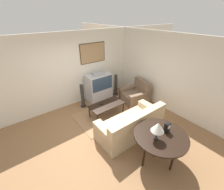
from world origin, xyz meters
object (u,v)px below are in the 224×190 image
at_px(speaker_tower_right, 116,85).
at_px(coffee_table, 107,105).
at_px(tv, 99,87).
at_px(speaker_tower_left, 83,97).
at_px(armchair, 135,95).
at_px(table_lamp, 158,127).
at_px(couch, 131,125).
at_px(console_table, 161,137).
at_px(mantel_clock, 167,128).

bearing_deg(speaker_tower_right, coffee_table, -140.12).
relative_size(tv, speaker_tower_left, 1.29).
relative_size(armchair, speaker_tower_left, 1.15).
height_order(table_lamp, speaker_tower_left, table_lamp).
bearing_deg(armchair, speaker_tower_right, -153.29).
height_order(couch, speaker_tower_right, speaker_tower_right).
height_order(coffee_table, speaker_tower_left, speaker_tower_left).
bearing_deg(speaker_tower_right, armchair, -75.09).
bearing_deg(coffee_table, table_lamp, -96.39).
xyz_separation_m(armchair, coffee_table, (-1.48, -0.08, 0.14)).
bearing_deg(couch, armchair, -138.82).
distance_m(couch, console_table, 1.12).
relative_size(tv, console_table, 0.97).
bearing_deg(armchair, console_table, -22.00).
relative_size(table_lamp, speaker_tower_right, 0.48).
bearing_deg(console_table, speaker_tower_right, 68.39).
height_order(mantel_clock, speaker_tower_left, mantel_clock).
bearing_deg(tv, speaker_tower_right, -6.52).
bearing_deg(mantel_clock, console_table, 179.08).
bearing_deg(tv, armchair, -44.52).
relative_size(couch, armchair, 1.89).
height_order(mantel_clock, speaker_tower_right, mantel_clock).
xyz_separation_m(armchair, mantel_clock, (-1.35, -2.30, 0.62)).
height_order(speaker_tower_left, speaker_tower_right, same).
bearing_deg(armchair, table_lamp, -25.18).
distance_m(coffee_table, speaker_tower_right, 1.60).
relative_size(table_lamp, mantel_clock, 1.86).
bearing_deg(tv, speaker_tower_left, -173.48).
distance_m(armchair, mantel_clock, 2.74).
bearing_deg(couch, tv, -99.50).
bearing_deg(mantel_clock, couch, 95.30).
bearing_deg(table_lamp, mantel_clock, -0.18).
relative_size(armchair, table_lamp, 2.39).
distance_m(tv, speaker_tower_left, 0.82).
height_order(couch, table_lamp, table_lamp).
bearing_deg(speaker_tower_right, tv, 173.48).
bearing_deg(speaker_tower_right, console_table, -111.61).
relative_size(console_table, speaker_tower_right, 1.34).
xyz_separation_m(coffee_table, speaker_tower_right, (1.23, 1.03, 0.02)).
bearing_deg(speaker_tower_right, mantel_clock, -108.61).
distance_m(couch, table_lamp, 1.34).
xyz_separation_m(tv, console_table, (-0.48, -3.34, 0.15)).
distance_m(tv, console_table, 3.38).
xyz_separation_m(couch, speaker_tower_right, (1.19, 2.21, 0.12)).
relative_size(table_lamp, speaker_tower_left, 0.48).
distance_m(tv, table_lamp, 3.45).
height_order(console_table, mantel_clock, mantel_clock).
relative_size(armchair, coffee_table, 0.90).
xyz_separation_m(armchair, table_lamp, (-1.73, -2.30, 0.83)).
distance_m(console_table, speaker_tower_left, 3.28).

